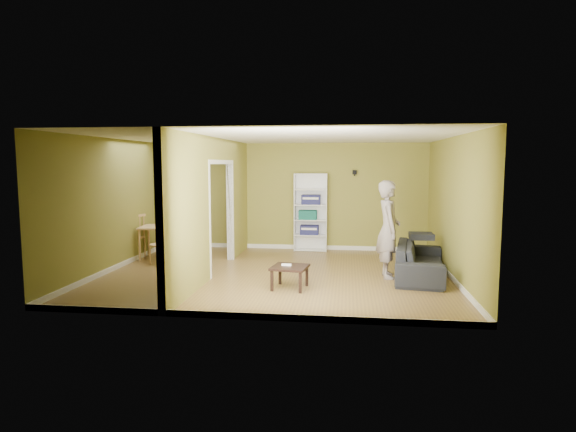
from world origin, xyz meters
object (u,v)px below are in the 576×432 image
at_px(person, 389,221).
at_px(bookshelf, 311,212).
at_px(chair_near, 159,244).
at_px(coffee_table, 290,269).
at_px(dining_table, 168,230).
at_px(sofa, 420,255).
at_px(chair_left, 134,236).
at_px(chair_far, 175,234).

distance_m(person, bookshelf, 3.08).
distance_m(person, chair_near, 4.74).
distance_m(coffee_table, dining_table, 3.77).
height_order(person, bookshelf, person).
bearing_deg(coffee_table, chair_near, 151.14).
relative_size(sofa, bookshelf, 1.15).
bearing_deg(person, bookshelf, 27.94).
height_order(dining_table, chair_left, chair_left).
bearing_deg(sofa, bookshelf, 49.77).
relative_size(bookshelf, chair_left, 1.89).
xyz_separation_m(person, chair_left, (-5.51, 1.23, -0.56)).
xyz_separation_m(person, chair_near, (-4.66, 0.59, -0.62)).
height_order(sofa, person, person).
bearing_deg(sofa, chair_left, 87.58).
bearing_deg(dining_table, person, -14.41).
bearing_deg(bookshelf, chair_left, -160.37).
relative_size(coffee_table, chair_near, 0.66).
relative_size(sofa, chair_far, 2.26).
bearing_deg(person, coffee_table, 117.12).
distance_m(bookshelf, chair_near, 3.68).
height_order(sofa, chair_near, chair_near).
distance_m(coffee_table, chair_left, 4.43).
bearing_deg(person, chair_left, 73.31).
distance_m(bookshelf, chair_left, 4.14).
bearing_deg(chair_near, chair_left, 160.68).
xyz_separation_m(coffee_table, chair_near, (-2.95, 1.63, 0.11)).
relative_size(bookshelf, coffee_table, 3.22).
relative_size(person, chair_near, 2.42).
bearing_deg(chair_left, chair_far, 142.41).
xyz_separation_m(person, bookshelf, (-1.64, 2.61, -0.12)).
xyz_separation_m(person, coffee_table, (-1.71, -1.04, -0.73)).
relative_size(chair_left, chair_far, 1.04).
relative_size(person, bookshelf, 1.13).
xyz_separation_m(person, chair_far, (-4.74, 1.74, -0.58)).
bearing_deg(person, chair_near, 78.68).
relative_size(dining_table, chair_near, 1.33).
height_order(person, chair_near, person).
bearing_deg(chair_far, person, 143.60).
distance_m(bookshelf, coffee_table, 3.70).
bearing_deg(dining_table, chair_left, 178.77).
xyz_separation_m(sofa, chair_left, (-6.11, 1.13, 0.08)).
bearing_deg(coffee_table, bookshelf, 88.81).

